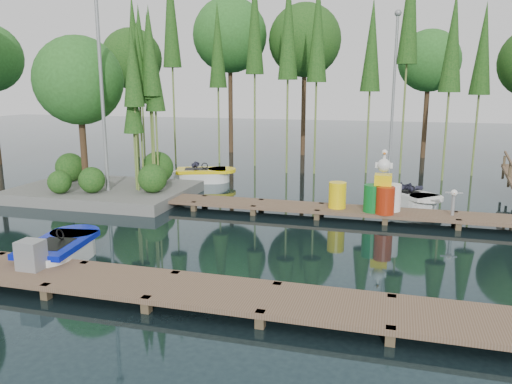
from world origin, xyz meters
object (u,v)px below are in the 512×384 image
(utility_cabinet, at_px, (31,255))
(yellow_barrel, at_px, (337,195))
(boat_blue, at_px, (60,253))
(boat_yellow_far, at_px, (202,175))
(island, at_px, (96,109))
(drum_cluster, at_px, (383,194))

(utility_cabinet, distance_m, yellow_barrel, 8.91)
(boat_blue, height_order, boat_yellow_far, boat_yellow_far)
(island, height_order, yellow_barrel, island)
(yellow_barrel, height_order, drum_cluster, drum_cluster)
(yellow_barrel, bearing_deg, utility_cabinet, -128.25)
(drum_cluster, bearing_deg, yellow_barrel, 173.78)
(island, height_order, boat_blue, island)
(drum_cluster, bearing_deg, boat_blue, -141.35)
(boat_blue, distance_m, boat_yellow_far, 10.08)
(yellow_barrel, xyz_separation_m, drum_cluster, (1.38, -0.15, 0.15))
(boat_blue, relative_size, yellow_barrel, 3.35)
(boat_yellow_far, relative_size, drum_cluster, 1.54)
(island, xyz_separation_m, drum_cluster, (10.24, -0.94, -2.33))
(boat_yellow_far, distance_m, drum_cluster, 8.75)
(boat_yellow_far, xyz_separation_m, utility_cabinet, (0.65, -11.23, 0.33))
(boat_yellow_far, xyz_separation_m, yellow_barrel, (6.17, -4.23, 0.42))
(yellow_barrel, bearing_deg, boat_blue, -134.47)
(boat_yellow_far, height_order, utility_cabinet, boat_yellow_far)
(boat_blue, height_order, yellow_barrel, yellow_barrel)
(yellow_barrel, bearing_deg, island, 174.90)
(island, height_order, utility_cabinet, island)
(boat_blue, relative_size, boat_yellow_far, 0.93)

